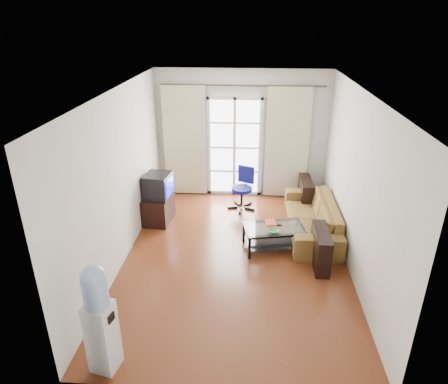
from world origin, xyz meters
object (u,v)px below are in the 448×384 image
object	(u,v)px
sofa	(312,217)
water_cooler	(99,317)
tv_stand	(159,208)
coffee_table	(274,235)
task_chair	(242,196)
crt_tv	(157,186)

from	to	relation	value
sofa	water_cooler	size ratio (longest dim) A/B	1.53
tv_stand	coffee_table	bearing A→B (deg)	-16.77
sofa	task_chair	bearing A→B (deg)	-125.52
tv_stand	task_chair	distance (m)	1.73
water_cooler	crt_tv	bearing A→B (deg)	105.36
coffee_table	sofa	bearing A→B (deg)	41.20
coffee_table	task_chair	world-z (taller)	task_chair
task_chair	water_cooler	bearing A→B (deg)	-84.48
task_chair	crt_tv	bearing A→B (deg)	-132.16
coffee_table	crt_tv	size ratio (longest dim) A/B	2.02
sofa	crt_tv	distance (m)	2.92
sofa	water_cooler	bearing A→B (deg)	-39.64
tv_stand	water_cooler	xyz separation A→B (m)	(0.18, -3.52, 0.46)
tv_stand	crt_tv	size ratio (longest dim) A/B	1.28
sofa	task_chair	xyz separation A→B (m)	(-1.29, 0.92, -0.05)
water_cooler	tv_stand	bearing A→B (deg)	105.37
coffee_table	tv_stand	bearing A→B (deg)	158.76
sofa	task_chair	size ratio (longest dim) A/B	2.42
coffee_table	water_cooler	world-z (taller)	water_cooler
sofa	water_cooler	distance (m)	4.28
coffee_table	tv_stand	size ratio (longest dim) A/B	1.57
sofa	crt_tv	xyz separation A→B (m)	(-2.88, 0.22, 0.44)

